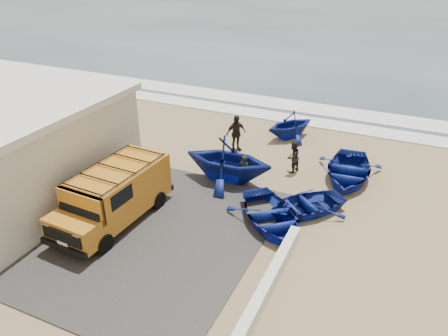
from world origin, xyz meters
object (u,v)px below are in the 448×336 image
(boat_mid_right, at_px, (348,170))
(boat_near_left, at_px, (271,216))
(parapet, at_px, (269,283))
(fisherman_back, at_px, (236,133))
(boat_far_left, at_px, (290,124))
(boat_mid_left, at_px, (228,159))
(van, at_px, (114,194))
(fisherman_middle, at_px, (293,157))
(fisherman_front, at_px, (244,171))
(boat_near_right, at_px, (305,205))

(boat_mid_right, bearing_deg, boat_near_left, -116.76)
(parapet, bearing_deg, fisherman_back, 118.86)
(parapet, height_order, boat_far_left, boat_far_left)
(parapet, height_order, boat_mid_left, boat_mid_left)
(van, bearing_deg, fisherman_back, 81.00)
(boat_far_left, bearing_deg, boat_mid_left, -66.92)
(boat_near_left, height_order, fisherman_middle, fisherman_middle)
(boat_near_left, distance_m, boat_mid_right, 5.49)
(fisherman_front, xyz_separation_m, fisherman_middle, (1.61, 2.20, 0.03))
(parapet, height_order, boat_near_right, boat_near_right)
(fisherman_middle, bearing_deg, boat_far_left, -138.34)
(parapet, xyz_separation_m, fisherman_back, (-5.13, 9.31, 0.71))
(fisherman_back, bearing_deg, van, -155.59)
(boat_near_left, bearing_deg, fisherman_back, 83.84)
(boat_mid_right, height_order, boat_far_left, boat_far_left)
(boat_near_right, xyz_separation_m, fisherman_back, (-4.96, 4.41, 0.62))
(van, bearing_deg, boat_mid_right, 46.35)
(boat_near_right, bearing_deg, boat_mid_left, -154.42)
(van, xyz_separation_m, fisherman_middle, (5.18, 6.94, -0.43))
(fisherman_front, bearing_deg, boat_near_right, 173.78)
(boat_near_right, bearing_deg, boat_far_left, 153.81)
(van, bearing_deg, boat_near_left, 24.25)
(parapet, distance_m, fisherman_middle, 8.38)
(boat_near_right, xyz_separation_m, boat_mid_right, (1.08, 3.65, 0.09))
(boat_near_right, bearing_deg, fisherman_back, -179.20)
(fisherman_front, relative_size, fisherman_back, 0.76)
(boat_far_left, relative_size, fisherman_front, 2.00)
(fisherman_back, bearing_deg, boat_far_left, 0.05)
(fisherman_middle, bearing_deg, fisherman_back, -84.92)
(boat_mid_right, xyz_separation_m, fisherman_back, (-6.04, 0.75, 0.54))
(boat_near_left, xyz_separation_m, boat_mid_left, (-3.03, 2.65, 0.67))
(fisherman_middle, bearing_deg, fisherman_front, -13.07)
(van, bearing_deg, boat_far_left, 73.72)
(boat_mid_left, bearing_deg, parapet, -147.84)
(boat_mid_left, height_order, fisherman_back, boat_mid_left)
(van, distance_m, boat_near_right, 7.66)
(boat_far_left, distance_m, fisherman_front, 6.19)
(van, bearing_deg, parapet, -7.28)
(boat_far_left, relative_size, fisherman_middle, 1.92)
(boat_near_left, xyz_separation_m, boat_mid_right, (2.04, 5.09, 0.03))
(van, relative_size, boat_near_left, 1.33)
(van, height_order, fisherman_middle, van)
(boat_near_left, bearing_deg, parapet, -112.43)
(fisherman_front, bearing_deg, boat_mid_right, -135.55)
(fisherman_front, relative_size, fisherman_middle, 0.96)
(boat_mid_right, distance_m, fisherman_front, 4.93)
(fisherman_front, bearing_deg, fisherman_back, -48.06)
(boat_far_left, xyz_separation_m, fisherman_middle, (1.34, -3.98, -0.01))
(boat_near_left, bearing_deg, boat_mid_right, 27.62)
(boat_near_right, relative_size, fisherman_middle, 2.21)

